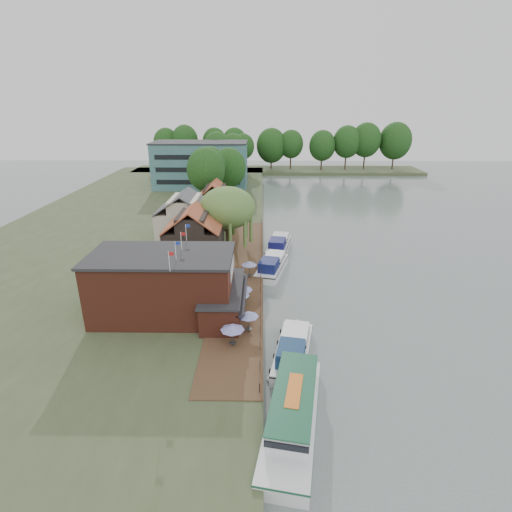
{
  "coord_description": "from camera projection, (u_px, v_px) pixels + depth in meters",
  "views": [
    {
      "loc": [
        -5.2,
        -40.5,
        23.48
      ],
      "look_at": [
        -6.0,
        12.0,
        3.0
      ],
      "focal_mm": 28.0,
      "sensor_mm": 36.0,
      "label": 1
    }
  ],
  "objects": [
    {
      "name": "quay_rail",
      "position": [
        261.0,
        270.0,
        55.5
      ],
      "size": [
        0.2,
        49.0,
        1.0
      ],
      "primitive_type": null,
      "color": "black",
      "rests_on": "land_bank"
    },
    {
      "name": "cottage_a",
      "position": [
        194.0,
        236.0,
        57.53
      ],
      "size": [
        8.6,
        7.6,
        8.5
      ],
      "primitive_type": null,
      "color": "black",
      "rests_on": "land_bank"
    },
    {
      "name": "hotel_block",
      "position": [
        201.0,
        165.0,
        109.11
      ],
      "size": [
        25.4,
        12.4,
        12.3
      ],
      "primitive_type": null,
      "color": "#38666B",
      "rests_on": "land_bank"
    },
    {
      "name": "willow",
      "position": [
        228.0,
        220.0,
        61.78
      ],
      "size": [
        8.6,
        8.6,
        10.43
      ],
      "primitive_type": null,
      "color": "#476B2D",
      "rests_on": "land_bank"
    },
    {
      "name": "umbrella_1",
      "position": [
        248.0,
        322.0,
        40.96
      ],
      "size": [
        2.15,
        2.15,
        2.38
      ],
      "primitive_type": null,
      "color": "navy",
      "rests_on": "quay_deck"
    },
    {
      "name": "bank_tree_4",
      "position": [
        233.0,
        155.0,
        124.83
      ],
      "size": [
        8.44,
        8.44,
        13.2
      ],
      "primitive_type": null,
      "color": "#143811",
      "rests_on": "land_bank"
    },
    {
      "name": "bank_tree_1",
      "position": [
        211.0,
        176.0,
        91.1
      ],
      "size": [
        7.03,
        7.03,
        13.05
      ],
      "primitive_type": null,
      "color": "#143811",
      "rests_on": "land_bank"
    },
    {
      "name": "cruiser_1",
      "position": [
        272.0,
        264.0,
        58.13
      ],
      "size": [
        6.04,
        11.33,
        2.65
      ],
      "primitive_type": null,
      "rotation": [
        0.0,
        0.0,
        -0.25
      ],
      "color": "white",
      "rests_on": "ground"
    },
    {
      "name": "umbrella_2",
      "position": [
        240.0,
        301.0,
        45.31
      ],
      "size": [
        2.16,
        2.16,
        2.38
      ],
      "primitive_type": null,
      "color": "navy",
      "rests_on": "quay_deck"
    },
    {
      "name": "cruiser_2",
      "position": [
        279.0,
        243.0,
        66.5
      ],
      "size": [
        5.35,
        11.28,
        2.66
      ],
      "primitive_type": null,
      "rotation": [
        0.0,
        0.0,
        -0.18
      ],
      "color": "silver",
      "rests_on": "ground"
    },
    {
      "name": "ground",
      "position": [
        306.0,
        318.0,
        46.19
      ],
      "size": [
        260.0,
        260.0,
        0.0
      ],
      "primitive_type": "plane",
      "color": "slate",
      "rests_on": "ground"
    },
    {
      "name": "tour_boat",
      "position": [
        293.0,
        411.0,
        30.33
      ],
      "size": [
        6.14,
        13.95,
        2.94
      ],
      "primitive_type": null,
      "rotation": [
        0.0,
        0.0,
        -0.18
      ],
      "color": "silver",
      "rests_on": "ground"
    },
    {
      "name": "umbrella_4",
      "position": [
        240.0,
        281.0,
        50.26
      ],
      "size": [
        1.94,
        1.94,
        2.38
      ],
      "primitive_type": null,
      "color": "navy",
      "rests_on": "quay_deck"
    },
    {
      "name": "cottage_c",
      "position": [
        215.0,
        204.0,
        75.22
      ],
      "size": [
        7.6,
        7.6,
        8.5
      ],
      "primitive_type": null,
      "color": "black",
      "rests_on": "land_bank"
    },
    {
      "name": "pub",
      "position": [
        181.0,
        285.0,
        43.76
      ],
      "size": [
        20.0,
        11.0,
        7.3
      ],
      "primitive_type": null,
      "color": "maroon",
      "rests_on": "land_bank"
    },
    {
      "name": "bank_tree_5",
      "position": [
        243.0,
        154.0,
        130.1
      ],
      "size": [
        7.08,
        7.08,
        12.73
      ],
      "primitive_type": null,
      "color": "#143811",
      "rests_on": "land_bank"
    },
    {
      "name": "umbrella_3",
      "position": [
        243.0,
        295.0,
        46.66
      ],
      "size": [
        2.21,
        2.21,
        2.38
      ],
      "primitive_type": null,
      "color": "navy",
      "rests_on": "quay_deck"
    },
    {
      "name": "swan",
      "position": [
        269.0,
        379.0,
        35.72
      ],
      "size": [
        0.44,
        0.44,
        0.44
      ],
      "primitive_type": "sphere",
      "color": "white",
      "rests_on": "ground"
    },
    {
      "name": "bank_tree_3",
      "position": [
        217.0,
        157.0,
        117.22
      ],
      "size": [
        7.98,
        7.98,
        14.27
      ],
      "primitive_type": null,
      "color": "#143811",
      "rests_on": "land_bank"
    },
    {
      "name": "cruiser_0",
      "position": [
        293.0,
        347.0,
        38.51
      ],
      "size": [
        5.42,
        11.2,
        2.64
      ],
      "primitive_type": null,
      "rotation": [
        0.0,
        0.0,
        -0.19
      ],
      "color": "white",
      "rests_on": "ground"
    },
    {
      "name": "quay_deck",
      "position": [
        241.0,
        274.0,
        55.23
      ],
      "size": [
        6.0,
        50.0,
        0.1
      ],
      "primitive_type": "cube",
      "color": "#47301E",
      "rests_on": "land_bank"
    },
    {
      "name": "umbrella_5",
      "position": [
        249.0,
        269.0,
        53.71
      ],
      "size": [
        2.11,
        2.11,
        2.38
      ],
      "primitive_type": null,
      "color": "navy",
      "rests_on": "quay_deck"
    },
    {
      "name": "umbrella_0",
      "position": [
        233.0,
        335.0,
        38.59
      ],
      "size": [
        2.35,
        2.35,
        2.38
      ],
      "primitive_type": null,
      "color": "#1D1B97",
      "rests_on": "quay_deck"
    },
    {
      "name": "bank_tree_0",
      "position": [
        206.0,
        181.0,
        82.63
      ],
      "size": [
        7.84,
        7.84,
        13.79
      ],
      "primitive_type": null,
      "color": "#143811",
      "rests_on": "land_bank"
    },
    {
      "name": "cottage_b",
      "position": [
        186.0,
        217.0,
        66.89
      ],
      "size": [
        9.6,
        8.6,
        8.5
      ],
      "primitive_type": null,
      "color": "beige",
      "rests_on": "land_bank"
    },
    {
      "name": "land_bank",
      "position": [
        137.0,
        225.0,
        79.04
      ],
      "size": [
        50.0,
        140.0,
        1.0
      ],
      "primitive_type": "cube",
      "color": "#384728",
      "rests_on": "ground"
    },
    {
      "name": "bank_tree_2",
      "position": [
        229.0,
        172.0,
        98.49
      ],
      "size": [
        8.49,
        8.49,
        11.99
      ],
      "primitive_type": null,
      "color": "#143811",
      "rests_on": "land_bank"
    }
  ]
}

